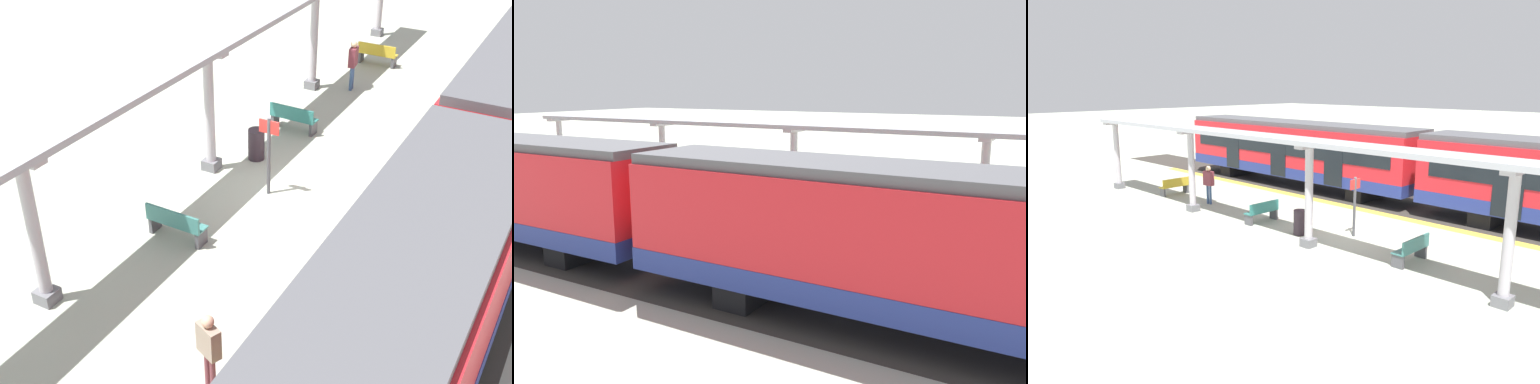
# 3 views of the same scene
# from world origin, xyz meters

# --- Properties ---
(ground_plane) EXTENTS (176.00, 176.00, 0.00)m
(ground_plane) POSITION_xyz_m (0.00, 0.00, 0.00)
(ground_plane) COLOR #A6AD9A
(tactile_edge_strip) EXTENTS (0.53, 34.18, 0.01)m
(tactile_edge_strip) POSITION_xyz_m (-2.79, 0.00, 0.00)
(tactile_edge_strip) COLOR yellow
(tactile_edge_strip) RESTS_ON ground
(trackbed) EXTENTS (3.20, 46.18, 0.01)m
(trackbed) POSITION_xyz_m (-4.65, 0.00, 0.00)
(trackbed) COLOR #38332D
(trackbed) RESTS_ON ground
(train_near_carriage) EXTENTS (2.65, 14.94, 3.48)m
(train_near_carriage) POSITION_xyz_m (-4.65, -7.55, 1.84)
(train_near_carriage) COLOR red
(train_near_carriage) RESTS_ON ground
(canopy_pillar_second) EXTENTS (1.10, 0.44, 3.52)m
(canopy_pillar_second) POSITION_xyz_m (2.60, -6.82, 1.79)
(canopy_pillar_second) COLOR slate
(canopy_pillar_second) RESTS_ON ground
(canopy_pillar_third) EXTENTS (1.10, 0.44, 3.52)m
(canopy_pillar_third) POSITION_xyz_m (2.60, -0.04, 1.79)
(canopy_pillar_third) COLOR slate
(canopy_pillar_third) RESTS_ON ground
(canopy_pillar_fourth) EXTENTS (1.10, 0.44, 3.52)m
(canopy_pillar_fourth) POSITION_xyz_m (2.60, 6.49, 1.79)
(canopy_pillar_fourth) COLOR slate
(canopy_pillar_fourth) RESTS_ON ground
(canopy_pillar_fifth) EXTENTS (1.10, 0.44, 3.52)m
(canopy_pillar_fifth) POSITION_xyz_m (2.60, 13.27, 1.79)
(canopy_pillar_fifth) COLOR slate
(canopy_pillar_fifth) RESTS_ON ground
(canopy_beam) EXTENTS (1.20, 27.65, 0.16)m
(canopy_beam) POSITION_xyz_m (2.60, -0.15, 3.60)
(canopy_beam) COLOR #A8AAB2
(canopy_beam) RESTS_ON canopy_pillar_nearest
(bench_mid_platform) EXTENTS (1.52, 0.52, 0.86)m
(bench_mid_platform) POSITION_xyz_m (1.51, 9.95, 0.44)
(bench_mid_platform) COLOR #397C65
(bench_mid_platform) RESTS_ON ground
(bench_far_end) EXTENTS (1.51, 0.46, 0.86)m
(bench_far_end) POSITION_xyz_m (1.52, 3.30, 0.44)
(bench_far_end) COLOR #397972
(bench_far_end) RESTS_ON ground
(bench_extra_slot) EXTENTS (1.51, 0.48, 0.86)m
(bench_extra_slot) POSITION_xyz_m (1.67, -3.35, 0.44)
(bench_extra_slot) COLOR #2B756D
(bench_extra_slot) RESTS_ON ground
(trash_bin) EXTENTS (0.48, 0.48, 0.93)m
(trash_bin) POSITION_xyz_m (1.79, -1.19, 0.46)
(trash_bin) COLOR #32272F
(trash_bin) RESTS_ON ground
(platform_info_sign) EXTENTS (0.56, 0.10, 2.20)m
(platform_info_sign) POSITION_xyz_m (0.57, 0.36, 1.33)
(platform_info_sign) COLOR #4C4C51
(platform_info_sign) RESTS_ON ground
(passenger_waiting_near_edge) EXTENTS (0.53, 0.39, 1.68)m
(passenger_waiting_near_edge) POSITION_xyz_m (-1.69, 6.87, 1.05)
(passenger_waiting_near_edge) COLOR brown
(passenger_waiting_near_edge) RESTS_ON ground
(passenger_by_the_benches) EXTENTS (0.29, 0.54, 1.79)m
(passenger_by_the_benches) POSITION_xyz_m (1.32, -7.37, 1.12)
(passenger_by_the_benches) COLOR #385583
(passenger_by_the_benches) RESTS_ON ground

